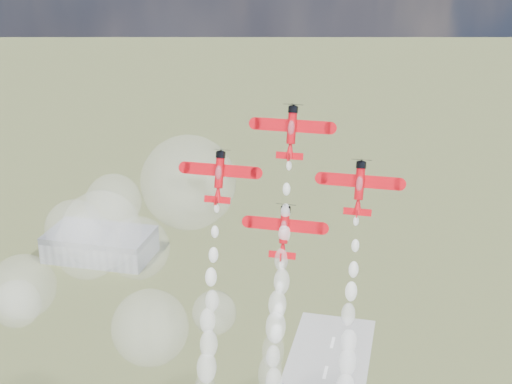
{
  "coord_description": "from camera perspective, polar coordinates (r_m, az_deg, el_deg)",
  "views": [
    {
      "loc": [
        25.29,
        -107.85,
        153.38
      ],
      "look_at": [
        -2.99,
        12.57,
        106.15
      ],
      "focal_mm": 50.0,
      "sensor_mm": 36.0,
      "label": 1
    }
  ],
  "objects": [
    {
      "name": "hangar",
      "position": [
        354.31,
        -12.36,
        -4.11
      ],
      "size": [
        50.0,
        28.0,
        13.0
      ],
      "color": "gray",
      "rests_on": "ground"
    },
    {
      "name": "plane_right",
      "position": [
        128.62,
        8.28,
        0.44
      ],
      "size": [
        13.99,
        5.89,
        9.69
      ],
      "rotation": [
        1.25,
        0.0,
        0.0
      ],
      "color": "red",
      "rests_on": "ground"
    },
    {
      "name": "drifted_smoke_cloud",
      "position": [
        160.65,
        -12.26,
        -3.9
      ],
      "size": [
        66.87,
        37.71,
        52.52
      ],
      "color": "white",
      "rests_on": "ground"
    },
    {
      "name": "plane_lead",
      "position": [
        130.21,
        2.86,
        4.91
      ],
      "size": [
        13.99,
        5.89,
        9.69
      ],
      "rotation": [
        1.25,
        0.0,
        0.0
      ],
      "color": "red",
      "rests_on": "ground"
    },
    {
      "name": "plane_left",
      "position": [
        133.06,
        -2.96,
        1.34
      ],
      "size": [
        13.99,
        5.89,
        9.69
      ],
      "rotation": [
        1.25,
        0.0,
        0.0
      ],
      "color": "red",
      "rests_on": "ground"
    },
    {
      "name": "smoke_trail_lead",
      "position": [
        135.8,
        1.43,
        -13.75
      ],
      "size": [
        5.62,
        17.7,
        48.08
      ],
      "color": "white",
      "rests_on": "plane_lead"
    },
    {
      "name": "plane_slot",
      "position": [
        130.84,
        2.27,
        -3.09
      ],
      "size": [
        13.99,
        5.89,
        9.69
      ],
      "rotation": [
        1.25,
        0.0,
        0.0
      ],
      "color": "red",
      "rests_on": "ground"
    }
  ]
}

